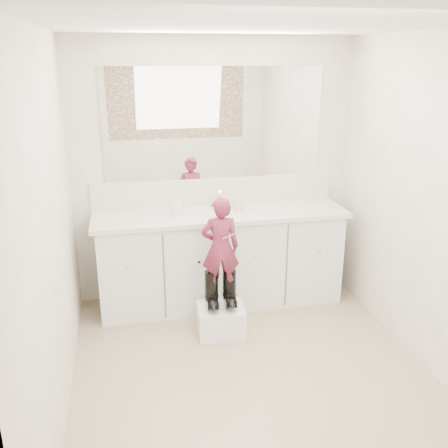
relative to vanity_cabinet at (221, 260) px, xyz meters
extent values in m
plane|color=#806854|center=(0.00, -1.23, -0.42)|extent=(3.00, 3.00, 0.00)
plane|color=white|center=(0.00, -1.23, 1.97)|extent=(3.00, 3.00, 0.00)
plane|color=#BCB2A0|center=(0.00, 0.27, 0.77)|extent=(2.60, 0.00, 2.60)
plane|color=#BCB2A0|center=(0.00, -2.73, 0.77)|extent=(2.60, 0.00, 2.60)
plane|color=#BCB2A0|center=(-1.30, -1.23, 0.78)|extent=(0.00, 3.00, 3.00)
plane|color=#BCB2A0|center=(1.30, -1.23, 0.78)|extent=(0.00, 3.00, 3.00)
cube|color=silver|center=(0.00, 0.00, 0.00)|extent=(2.20, 0.55, 0.85)
cube|color=beige|center=(0.00, -0.01, 0.45)|extent=(2.28, 0.58, 0.04)
cube|color=beige|center=(0.00, 0.26, 0.59)|extent=(2.28, 0.03, 0.25)
cube|color=white|center=(0.00, 0.26, 1.22)|extent=(2.00, 0.02, 1.00)
cube|color=#472819|center=(0.00, -2.71, 1.22)|extent=(2.00, 0.01, 1.20)
cylinder|color=silver|center=(0.00, 0.15, 0.52)|extent=(0.08, 0.08, 0.10)
imported|color=beige|center=(0.18, 0.05, 0.52)|extent=(0.14, 0.14, 0.11)
imported|color=silver|center=(-0.39, 0.03, 0.55)|extent=(0.09, 0.09, 0.17)
cube|color=white|center=(-0.11, -0.57, -0.30)|extent=(0.40, 0.34, 0.24)
imported|color=#A63359|center=(-0.11, -0.55, 0.34)|extent=(0.32, 0.22, 0.84)
cylinder|color=#CD5086|center=(-0.04, -0.63, 0.47)|extent=(0.14, 0.02, 0.06)
camera|label=1|loc=(-0.85, -4.20, 1.80)|focal=40.00mm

